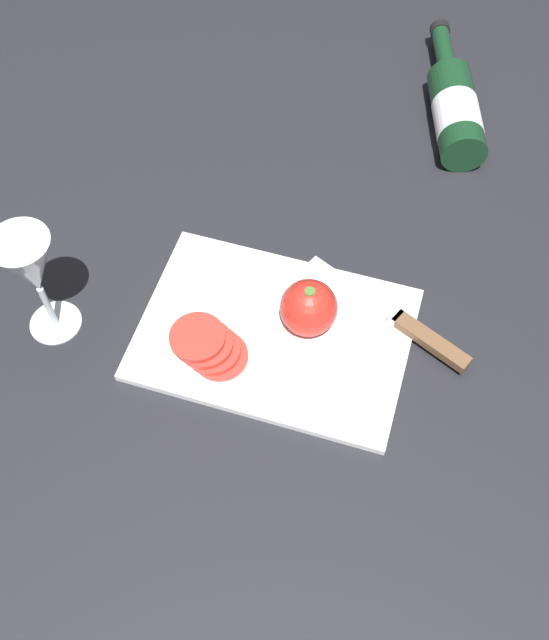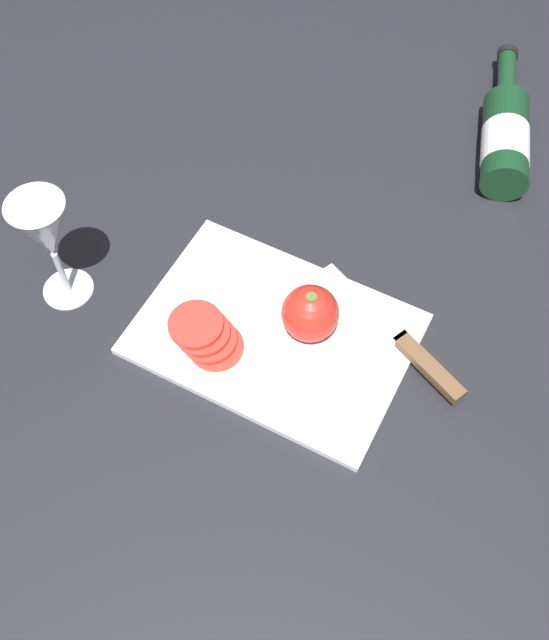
{
  "view_description": "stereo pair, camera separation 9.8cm",
  "coord_description": "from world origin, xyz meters",
  "px_view_note": "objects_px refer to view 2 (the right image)",
  "views": [
    {
      "loc": [
        0.2,
        -0.46,
        0.87
      ],
      "look_at": [
        0.05,
        0.04,
        0.04
      ],
      "focal_mm": 42.0,
      "sensor_mm": 36.0,
      "label": 1
    },
    {
      "loc": [
        0.29,
        -0.42,
        0.87
      ],
      "look_at": [
        0.05,
        0.04,
        0.04
      ],
      "focal_mm": 42.0,
      "sensor_mm": 36.0,
      "label": 2
    }
  ],
  "objects_px": {
    "wine_bottle": "(505,136)",
    "whole_tomato": "(310,313)",
    "knife": "(416,354)",
    "tomato_slice_stack_near": "(206,336)",
    "wine_glass": "(46,234)"
  },
  "relations": [
    {
      "from": "wine_bottle",
      "to": "knife",
      "type": "relative_size",
      "value": 1.24
    },
    {
      "from": "whole_tomato",
      "to": "tomato_slice_stack_near",
      "type": "bearing_deg",
      "value": -143.53
    },
    {
      "from": "wine_bottle",
      "to": "tomato_slice_stack_near",
      "type": "xyz_separation_m",
      "value": [
        -0.23,
        -0.53,
        -0.01
      ]
    },
    {
      "from": "wine_bottle",
      "to": "whole_tomato",
      "type": "distance_m",
      "value": 0.46
    },
    {
      "from": "knife",
      "to": "whole_tomato",
      "type": "bearing_deg",
      "value": 34.85
    },
    {
      "from": "whole_tomato",
      "to": "tomato_slice_stack_near",
      "type": "xyz_separation_m",
      "value": [
        -0.11,
        -0.08,
        -0.02
      ]
    },
    {
      "from": "knife",
      "to": "tomato_slice_stack_near",
      "type": "xyz_separation_m",
      "value": [
        -0.26,
        -0.11,
        0.01
      ]
    },
    {
      "from": "wine_bottle",
      "to": "tomato_slice_stack_near",
      "type": "bearing_deg",
      "value": -113.75
    },
    {
      "from": "tomato_slice_stack_near",
      "to": "wine_glass",
      "type": "bearing_deg",
      "value": -177.02
    },
    {
      "from": "wine_glass",
      "to": "knife",
      "type": "height_order",
      "value": "wine_glass"
    },
    {
      "from": "knife",
      "to": "tomato_slice_stack_near",
      "type": "bearing_deg",
      "value": 47.55
    },
    {
      "from": "tomato_slice_stack_near",
      "to": "knife",
      "type": "bearing_deg",
      "value": 23.13
    },
    {
      "from": "wine_bottle",
      "to": "wine_glass",
      "type": "bearing_deg",
      "value": -130.05
    },
    {
      "from": "wine_bottle",
      "to": "tomato_slice_stack_near",
      "type": "height_order",
      "value": "wine_bottle"
    },
    {
      "from": "wine_glass",
      "to": "whole_tomato",
      "type": "bearing_deg",
      "value": 15.76
    }
  ]
}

